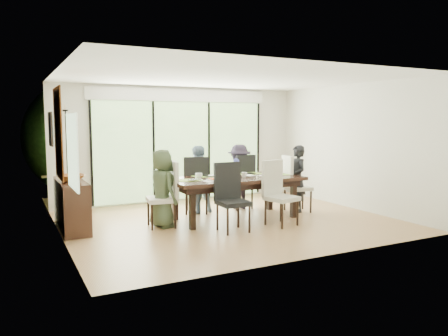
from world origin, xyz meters
name	(u,v)px	position (x,y,z in m)	size (l,w,h in m)	color
floor	(230,222)	(0.00, 0.00, -0.01)	(6.00, 5.00, 0.01)	#92613A
ceiling	(230,77)	(0.00, 0.00, 2.71)	(6.00, 5.00, 0.01)	white
wall_back	(181,144)	(0.00, 2.51, 1.35)	(6.00, 0.02, 2.70)	silver
wall_front	(315,162)	(0.00, -2.51, 1.35)	(6.00, 0.02, 2.70)	silver
wall_left	(59,157)	(-3.01, 0.00, 1.35)	(0.02, 5.00, 2.70)	beige
wall_right	(352,147)	(3.01, 0.00, 1.35)	(0.02, 5.00, 2.70)	silver
glass_doors	(182,151)	(0.00, 2.47, 1.20)	(4.20, 0.02, 2.30)	#598C3F
blinds_header	(182,95)	(0.00, 2.46, 2.50)	(4.40, 0.06, 0.28)	white
mullion_a	(91,154)	(-2.10, 2.46, 1.20)	(0.05, 0.04, 2.30)	black
mullion_b	(154,152)	(-0.70, 2.46, 1.20)	(0.05, 0.04, 2.30)	black
mullion_c	(209,150)	(0.70, 2.46, 1.20)	(0.05, 0.04, 2.30)	black
mullion_d	(258,148)	(2.10, 2.46, 1.20)	(0.05, 0.04, 2.30)	black
side_window	(72,152)	(-2.97, -1.20, 1.50)	(0.02, 0.90, 1.00)	#8CAD7F
deck	(169,197)	(0.00, 3.40, -0.05)	(6.00, 1.80, 0.10)	brown
rail_top	(159,171)	(0.00, 4.20, 0.55)	(6.00, 0.08, 0.06)	brown
foliage_left	(84,138)	(-1.80, 5.20, 1.44)	(3.20, 3.20, 3.20)	#14380F
foliage_mid	(155,124)	(0.40, 5.80, 1.80)	(4.00, 4.00, 4.00)	#14380F
foliage_right	(218,142)	(2.20, 5.00, 1.26)	(2.80, 2.80, 2.80)	#14380F
foliage_far	(117,130)	(-0.60, 6.50, 1.62)	(3.60, 3.60, 3.60)	#14380F
table_top	(235,179)	(0.20, 0.18, 0.78)	(2.61, 1.20, 0.07)	black
table_apron	(235,184)	(0.20, 0.18, 0.68)	(2.39, 0.98, 0.11)	black
table_leg_fl	(192,209)	(-0.88, -0.25, 0.37)	(0.10, 0.10, 0.75)	black
table_leg_fr	(293,199)	(1.28, -0.25, 0.37)	(0.10, 0.10, 0.75)	black
table_leg_bl	(175,201)	(-0.88, 0.61, 0.37)	(0.10, 0.10, 0.75)	black
table_leg_br	(270,192)	(1.28, 0.61, 0.37)	(0.10, 0.10, 0.75)	black
chair_left_end	(161,194)	(-1.30, 0.18, 0.60)	(0.50, 0.50, 1.20)	silver
chair_right_end	(298,183)	(1.70, 0.18, 0.60)	(0.50, 0.50, 1.20)	white
chair_far_left	(197,184)	(-0.25, 1.03, 0.60)	(0.50, 0.50, 1.20)	black
chair_far_right	(239,181)	(0.75, 1.03, 0.60)	(0.50, 0.50, 1.20)	black
chair_near_left	(233,197)	(-0.30, -0.69, 0.60)	(0.50, 0.50, 1.20)	black
chair_near_right	(282,193)	(0.70, -0.69, 0.60)	(0.50, 0.50, 1.20)	beige
person_left_end	(162,188)	(-1.28, 0.18, 0.70)	(0.65, 0.41, 1.40)	#3D4C32
person_right_end	(297,179)	(1.68, 0.18, 0.70)	(0.65, 0.41, 1.40)	black
person_far_left	(197,179)	(-0.25, 1.01, 0.70)	(0.65, 0.41, 1.40)	#7B98B2
person_far_right	(239,177)	(0.75, 1.01, 0.70)	(0.65, 0.41, 1.40)	#251E2E
placemat_left	(190,180)	(-0.75, 0.18, 0.82)	(0.48, 0.35, 0.01)	#95BA42
placemat_right	(276,174)	(1.15, 0.18, 0.82)	(0.48, 0.35, 0.01)	olive
placemat_far_l	(205,176)	(-0.25, 0.58, 0.82)	(0.48, 0.35, 0.01)	#88BA42
placemat_far_r	(249,173)	(0.75, 0.58, 0.82)	(0.48, 0.35, 0.01)	#9AC044
placemat_paper	(216,181)	(-0.35, -0.12, 0.82)	(0.48, 0.35, 0.01)	white
tablet_far_l	(211,176)	(-0.15, 0.53, 0.83)	(0.28, 0.20, 0.01)	black
tablet_far_r	(248,173)	(0.70, 0.53, 0.83)	(0.26, 0.18, 0.01)	black
papers	(267,175)	(0.90, 0.13, 0.82)	(0.33, 0.24, 0.00)	white
platter_base	(216,180)	(-0.35, -0.12, 0.83)	(0.28, 0.28, 0.03)	white
platter_snacks	(216,179)	(-0.35, -0.12, 0.85)	(0.22, 0.22, 0.02)	#E6581B
vase	(236,174)	(0.25, 0.23, 0.88)	(0.09, 0.09, 0.13)	silver
hyacinth_stems	(236,167)	(0.25, 0.23, 1.01)	(0.04, 0.04, 0.17)	#337226
hyacinth_blooms	(236,161)	(0.25, 0.23, 1.12)	(0.12, 0.12, 0.12)	#4347A8
laptop	(197,180)	(-0.65, 0.08, 0.83)	(0.36, 0.23, 0.03)	silver
cup_a	(199,176)	(-0.50, 0.33, 0.87)	(0.13, 0.13, 0.10)	white
cup_b	(244,175)	(0.35, 0.08, 0.87)	(0.11, 0.11, 0.10)	white
cup_c	(267,172)	(1.00, 0.28, 0.87)	(0.13, 0.13, 0.10)	white
book	(245,176)	(0.45, 0.23, 0.82)	(0.18, 0.24, 0.02)	white
sideboard	(71,205)	(-2.76, 0.76, 0.43)	(0.43, 1.54, 0.87)	black
bowl	(71,178)	(-2.76, 0.66, 0.92)	(0.46, 0.46, 0.11)	brown
candlestick_base	(68,177)	(-2.76, 1.11, 0.89)	(0.10, 0.10, 0.04)	black
candlestick_shaft	(67,144)	(-2.76, 1.11, 1.49)	(0.02, 0.02, 1.20)	black
candlestick_pan	(65,111)	(-2.76, 1.11, 2.09)	(0.10, 0.10, 0.03)	black
candle	(65,107)	(-2.76, 1.11, 2.15)	(0.03, 0.03, 0.10)	silver
tapestry	(58,133)	(-2.97, 0.40, 1.70)	(0.02, 1.00, 1.50)	brown
art_frame	(50,129)	(-2.97, 1.70, 1.75)	(0.03, 0.55, 0.65)	black
art_canvas	(52,129)	(-2.95, 1.70, 1.75)	(0.01, 0.45, 0.55)	#174B4C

